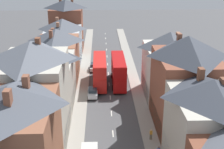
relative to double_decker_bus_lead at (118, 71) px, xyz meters
name	(u,v)px	position (x,y,z in m)	size (l,w,h in m)	color
pavement_left	(82,93)	(-6.89, -4.11, -2.75)	(2.20, 104.00, 0.14)	gray
pavement_right	(137,92)	(3.31, -4.11, -2.75)	(2.20, 104.00, 0.14)	gray
centre_line_dashes	(110,97)	(-1.79, -6.11, -2.81)	(0.14, 97.80, 0.01)	silver
terrace_row_left	(42,86)	(-11.98, -14.05, 2.93)	(8.00, 82.21, 14.21)	#A36042
terrace_row_right	(212,129)	(8.40, -27.75, 3.45)	(8.00, 53.81, 13.85)	brown
double_decker_bus_lead	(118,71)	(0.00, 0.00, 0.00)	(2.74, 10.80, 5.30)	#B70F0F
double_decker_bus_mid_street	(100,71)	(-3.60, 0.03, 0.00)	(2.74, 10.80, 5.30)	red
car_mid_black	(94,67)	(-4.89, 8.11, -2.01)	(1.90, 4.09, 1.61)	silver
car_parked_left_b	(93,92)	(-4.89, -5.59, -1.98)	(1.90, 3.94, 1.67)	silver
pedestrian_far_left	(151,134)	(3.30, -20.05, -1.78)	(0.36, 0.22, 1.61)	brown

